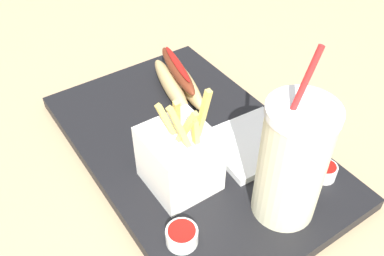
{
  "coord_description": "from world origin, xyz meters",
  "views": [
    {
      "loc": [
        -0.38,
        0.26,
        0.47
      ],
      "look_at": [
        0.0,
        0.0,
        0.05
      ],
      "focal_mm": 39.46,
      "sensor_mm": 36.0,
      "label": 1
    }
  ],
  "objects_px": {
    "soda_cup": "(292,163)",
    "fries_basket": "(180,158)",
    "ketchup_cup_2": "(182,235)",
    "napkin_stack": "(253,143)",
    "hot_dog_1": "(178,80)",
    "ketchup_cup_1": "(325,171)"
  },
  "relations": [
    {
      "from": "soda_cup",
      "to": "fries_basket",
      "type": "height_order",
      "value": "soda_cup"
    },
    {
      "from": "soda_cup",
      "to": "ketchup_cup_2",
      "type": "distance_m",
      "value": 0.16
    },
    {
      "from": "fries_basket",
      "to": "ketchup_cup_1",
      "type": "distance_m",
      "value": 0.21
    },
    {
      "from": "ketchup_cup_1",
      "to": "napkin_stack",
      "type": "bearing_deg",
      "value": 22.09
    },
    {
      "from": "napkin_stack",
      "to": "fries_basket",
      "type": "bearing_deg",
      "value": 88.75
    },
    {
      "from": "fries_basket",
      "to": "ketchup_cup_2",
      "type": "xyz_separation_m",
      "value": [
        -0.08,
        0.05,
        -0.03
      ]
    },
    {
      "from": "fries_basket",
      "to": "napkin_stack",
      "type": "bearing_deg",
      "value": -91.25
    },
    {
      "from": "ketchup_cup_2",
      "to": "ketchup_cup_1",
      "type": "bearing_deg",
      "value": -96.37
    },
    {
      "from": "hot_dog_1",
      "to": "napkin_stack",
      "type": "height_order",
      "value": "hot_dog_1"
    },
    {
      "from": "soda_cup",
      "to": "fries_basket",
      "type": "distance_m",
      "value": 0.15
    },
    {
      "from": "hot_dog_1",
      "to": "ketchup_cup_1",
      "type": "bearing_deg",
      "value": -167.46
    },
    {
      "from": "hot_dog_1",
      "to": "soda_cup",
      "type": "bearing_deg",
      "value": 175.53
    },
    {
      "from": "hot_dog_1",
      "to": "ketchup_cup_2",
      "type": "height_order",
      "value": "hot_dog_1"
    },
    {
      "from": "hot_dog_1",
      "to": "napkin_stack",
      "type": "xyz_separation_m",
      "value": [
        -0.18,
        -0.02,
        -0.02
      ]
    },
    {
      "from": "ketchup_cup_1",
      "to": "napkin_stack",
      "type": "height_order",
      "value": "ketchup_cup_1"
    },
    {
      "from": "ketchup_cup_1",
      "to": "soda_cup",
      "type": "bearing_deg",
      "value": 94.0
    },
    {
      "from": "hot_dog_1",
      "to": "ketchup_cup_2",
      "type": "distance_m",
      "value": 0.3
    },
    {
      "from": "soda_cup",
      "to": "ketchup_cup_2",
      "type": "height_order",
      "value": "soda_cup"
    },
    {
      "from": "fries_basket",
      "to": "ketchup_cup_2",
      "type": "distance_m",
      "value": 0.1
    },
    {
      "from": "ketchup_cup_2",
      "to": "napkin_stack",
      "type": "distance_m",
      "value": 0.2
    },
    {
      "from": "fries_basket",
      "to": "ketchup_cup_2",
      "type": "relative_size",
      "value": 4.13
    },
    {
      "from": "soda_cup",
      "to": "hot_dog_1",
      "type": "relative_size",
      "value": 1.42
    }
  ]
}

